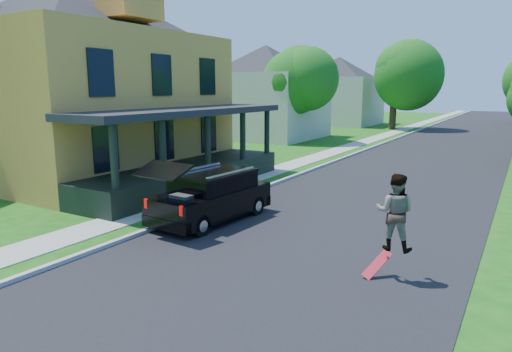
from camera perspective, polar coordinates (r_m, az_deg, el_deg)
The scene contains 13 objects.
ground at distance 9.96m, azimuth 0.34°, elevation -12.07°, with size 140.00×140.00×0.00m, color #125310.
street at distance 28.55m, azimuth 21.18°, elevation 2.35°, with size 8.00×120.00×0.02m, color black.
curb at distance 29.48m, azimuth 13.41°, elevation 3.04°, with size 0.15×120.00×0.12m, color #A4A49E.
sidewalk at distance 29.98m, azimuth 10.58°, elevation 3.28°, with size 1.30×120.00×0.03m, color #9FA198.
front_walk at distance 20.21m, azimuth -14.40°, elevation -0.52°, with size 6.50×1.20×0.03m, color #9FA198.
main_house at distance 22.33m, azimuth -21.18°, elevation 12.86°, with size 15.56×15.56×10.10m.
neighbor_house_mid at distance 36.70m, azimuth 1.21°, elevation 11.39°, with size 12.78×12.78×8.30m.
neighbor_house_far at distance 51.23m, azimuth 10.27°, elevation 11.09°, with size 12.78×12.78×8.30m.
black_suv at distance 13.53m, azimuth -5.62°, elevation -2.52°, with size 1.91×4.34×1.98m.
skateboarder at distance 9.65m, azimuth 16.98°, elevation -4.32°, with size 0.82×0.66×1.58m.
skateboard at distance 9.98m, azimuth 14.87°, elevation -10.76°, with size 0.51×0.55×0.58m.
tree_left_mid at distance 33.85m, azimuth 5.61°, elevation 11.66°, with size 5.07×5.11×6.80m.
tree_left_far at distance 45.91m, azimuth 17.03°, elevation 12.93°, with size 7.74×7.95×9.17m.
Camera 1 is at (4.65, -7.90, 3.89)m, focal length 32.00 mm.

